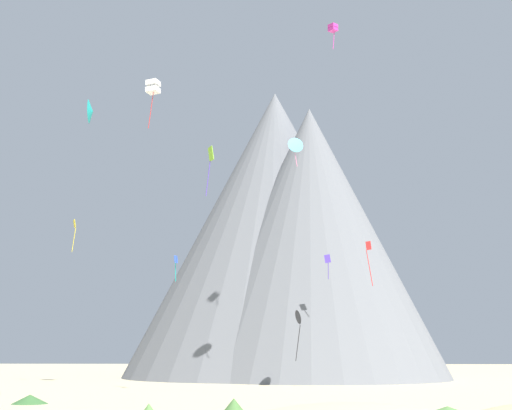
{
  "coord_description": "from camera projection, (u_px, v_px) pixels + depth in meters",
  "views": [
    {
      "loc": [
        3.86,
        -33.97,
        3.99
      ],
      "look_at": [
        -0.91,
        47.25,
        20.82
      ],
      "focal_mm": 49.76,
      "sensor_mm": 36.0,
      "label": 1
    }
  ],
  "objects": [
    {
      "name": "kite_black_low",
      "position": [
        297.0,
        318.0,
        82.46
      ],
      "size": [
        1.15,
        1.77,
        5.82
      ],
      "rotation": [
        0.0,
        0.0,
        4.34
      ],
      "color": "black"
    },
    {
      "name": "kite_magenta_high",
      "position": [
        333.0,
        28.0,
        83.95
      ],
      "size": [
        1.26,
        1.26,
        3.2
      ],
      "rotation": [
        0.0,
        0.0,
        5.53
      ],
      "color": "#D1339E"
    },
    {
      "name": "kite_blue_low",
      "position": [
        176.0,
        262.0,
        74.15
      ],
      "size": [
        0.32,
        0.89,
        2.76
      ],
      "rotation": [
        0.0,
        0.0,
        3.73
      ],
      "color": "blue"
    },
    {
      "name": "kite_cyan_high",
      "position": [
        295.0,
        146.0,
        82.29
      ],
      "size": [
        1.95,
        1.21,
        3.49
      ],
      "rotation": [
        0.0,
        0.0,
        3.44
      ],
      "color": "#33BCDB"
    },
    {
      "name": "kite_yellow_mid",
      "position": [
        74.0,
        228.0,
        94.62
      ],
      "size": [
        0.67,
        0.99,
        4.33
      ],
      "rotation": [
        0.0,
        0.0,
        1.25
      ],
      "color": "yellow"
    },
    {
      "name": "kite_indigo_mid",
      "position": [
        328.0,
        261.0,
        88.61
      ],
      "size": [
        0.86,
        0.36,
        3.14
      ],
      "rotation": [
        0.0,
        0.0,
        2.24
      ],
      "color": "#5138B2"
    },
    {
      "name": "bush_scatter_east",
      "position": [
        448.0,
        410.0,
        46.34
      ],
      "size": [
        3.8,
        3.8,
        0.47
      ],
      "primitive_type": "cone",
      "rotation": [
        0.0,
        0.0,
        0.77
      ],
      "color": "#568442",
      "rests_on": "ground_plane"
    },
    {
      "name": "bush_near_left",
      "position": [
        234.0,
        404.0,
        49.03
      ],
      "size": [
        1.89,
        1.89,
        0.81
      ],
      "primitive_type": "cone",
      "rotation": [
        0.0,
        0.0,
        0.75
      ],
      "color": "#477238",
      "rests_on": "ground_plane"
    },
    {
      "name": "kite_red_mid",
      "position": [
        369.0,
        256.0,
        76.71
      ],
      "size": [
        0.65,
        0.25,
        4.88
      ],
      "rotation": [
        0.0,
        0.0,
        5.17
      ],
      "color": "red"
    },
    {
      "name": "kite_white_high",
      "position": [
        153.0,
        87.0,
        85.34
      ],
      "size": [
        1.75,
        1.72,
        5.96
      ],
      "rotation": [
        0.0,
        0.0,
        4.43
      ],
      "color": "white"
    },
    {
      "name": "bush_far_right",
      "position": [
        30.0,
        399.0,
        54.93
      ],
      "size": [
        3.9,
        3.9,
        0.7
      ],
      "primitive_type": "cone",
      "rotation": [
        0.0,
        0.0,
        5.35
      ],
      "color": "#386633",
      "rests_on": "ground_plane"
    },
    {
      "name": "kite_teal_mid",
      "position": [
        91.0,
        112.0,
        58.14
      ],
      "size": [
        0.73,
        2.03,
        2.0
      ],
      "rotation": [
        0.0,
        0.0,
        1.73
      ],
      "color": "teal"
    },
    {
      "name": "rock_massif",
      "position": [
        289.0,
        233.0,
        113.13
      ],
      "size": [
        68.04,
        68.04,
        47.1
      ],
      "color": "slate",
      "rests_on": "ground_plane"
    },
    {
      "name": "kite_lime_mid",
      "position": [
        210.0,
        160.0,
        71.5
      ],
      "size": [
        0.84,
        0.7,
        5.18
      ],
      "rotation": [
        0.0,
        0.0,
        1.43
      ],
      "color": "#8CD133"
    }
  ]
}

